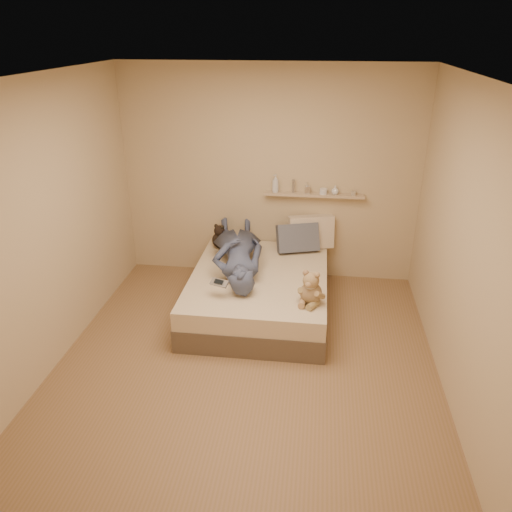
# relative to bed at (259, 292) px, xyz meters

# --- Properties ---
(room) EXTENTS (3.80, 3.80, 3.80)m
(room) POSITION_rel_bed_xyz_m (0.00, -0.93, 1.08)
(room) COLOR #876345
(room) RESTS_ON ground
(bed) EXTENTS (1.50, 1.90, 0.45)m
(bed) POSITION_rel_bed_xyz_m (0.00, 0.00, 0.00)
(bed) COLOR brown
(bed) RESTS_ON floor
(game_console) EXTENTS (0.20, 0.13, 0.06)m
(game_console) POSITION_rel_bed_xyz_m (-0.34, -0.56, 0.39)
(game_console) COLOR #A9ABB0
(game_console) RESTS_ON bed
(teddy_bear) EXTENTS (0.28, 0.30, 0.36)m
(teddy_bear) POSITION_rel_bed_xyz_m (0.58, -0.57, 0.37)
(teddy_bear) COLOR #997F54
(teddy_bear) RESTS_ON bed
(dark_plush) EXTENTS (0.20, 0.20, 0.31)m
(dark_plush) POSITION_rel_bed_xyz_m (-0.57, 0.67, 0.36)
(dark_plush) COLOR black
(dark_plush) RESTS_ON bed
(pillow_cream) EXTENTS (0.59, 0.35, 0.42)m
(pillow_cream) POSITION_rel_bed_xyz_m (0.54, 0.83, 0.43)
(pillow_cream) COLOR beige
(pillow_cream) RESTS_ON bed
(pillow_grey) EXTENTS (0.56, 0.40, 0.37)m
(pillow_grey) POSITION_rel_bed_xyz_m (0.38, 0.69, 0.40)
(pillow_grey) COLOR slate
(pillow_grey) RESTS_ON bed
(person) EXTENTS (0.88, 1.66, 0.38)m
(person) POSITION_rel_bed_xyz_m (-0.27, 0.18, 0.42)
(person) COLOR #3F4763
(person) RESTS_ON bed
(wall_shelf) EXTENTS (1.20, 0.12, 0.03)m
(wall_shelf) POSITION_rel_bed_xyz_m (0.55, 0.91, 0.88)
(wall_shelf) COLOR tan
(wall_shelf) RESTS_ON wall_back
(shelf_bottles) EXTENTS (1.03, 0.12, 0.22)m
(shelf_bottles) POSITION_rel_bed_xyz_m (0.43, 0.91, 0.97)
(shelf_bottles) COLOR silver
(shelf_bottles) RESTS_ON wall_shelf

